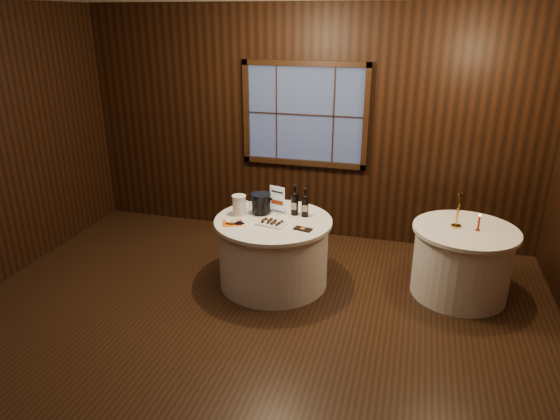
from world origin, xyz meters
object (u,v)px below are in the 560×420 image
(grape_bunch, at_px, (239,223))
(chocolate_box, at_px, (303,229))
(brass_candlestick, at_px, (458,215))
(port_bottle_left, at_px, (295,202))
(main_table, at_px, (273,251))
(port_bottle_right, at_px, (305,204))
(glass_pitcher, at_px, (239,205))
(sign_stand, at_px, (278,203))
(chocolate_plate, at_px, (272,223))
(ice_bucket, at_px, (261,203))
(side_table, at_px, (461,261))
(red_candle, at_px, (479,224))
(cracker_bowl, at_px, (232,221))

(grape_bunch, bearing_deg, chocolate_box, 4.39)
(grape_bunch, relative_size, brass_candlestick, 0.40)
(port_bottle_left, bearing_deg, main_table, -131.26)
(port_bottle_right, xyz_separation_m, glass_pitcher, (-0.71, -0.15, -0.03))
(sign_stand, distance_m, glass_pitcher, 0.43)
(chocolate_plate, bearing_deg, ice_bucket, 126.94)
(main_table, distance_m, port_bottle_left, 0.60)
(sign_stand, bearing_deg, chocolate_plate, -65.83)
(sign_stand, bearing_deg, glass_pitcher, -135.74)
(sign_stand, xyz_separation_m, port_bottle_left, (0.20, -0.02, 0.04))
(side_table, distance_m, brass_candlestick, 0.53)
(main_table, xyz_separation_m, port_bottle_right, (0.31, 0.18, 0.52))
(side_table, xyz_separation_m, brass_candlestick, (-0.10, 0.02, 0.52))
(sign_stand, height_order, port_bottle_right, port_bottle_right)
(port_bottle_left, height_order, chocolate_box, port_bottle_left)
(grape_bunch, xyz_separation_m, brass_candlestick, (2.20, 0.55, 0.12))
(chocolate_plate, height_order, red_candle, red_candle)
(ice_bucket, distance_m, glass_pitcher, 0.24)
(port_bottle_right, xyz_separation_m, brass_candlestick, (1.59, 0.13, -0.01))
(port_bottle_right, relative_size, red_candle, 1.79)
(sign_stand, xyz_separation_m, ice_bucket, (-0.17, -0.09, 0.01))
(main_table, relative_size, side_table, 1.19)
(grape_bunch, distance_m, glass_pitcher, 0.31)
(ice_bucket, distance_m, chocolate_plate, 0.35)
(grape_bunch, relative_size, glass_pitcher, 0.67)
(grape_bunch, height_order, cracker_bowl, cracker_bowl)
(cracker_bowl, bearing_deg, glass_pitcher, 91.21)
(chocolate_box, distance_m, red_candle, 1.79)
(chocolate_plate, bearing_deg, grape_bunch, -161.97)
(chocolate_plate, bearing_deg, chocolate_box, -8.68)
(port_bottle_right, height_order, brass_candlestick, brass_candlestick)
(side_table, xyz_separation_m, grape_bunch, (-2.30, -0.54, 0.40))
(chocolate_box, height_order, red_candle, red_candle)
(port_bottle_left, xyz_separation_m, glass_pitcher, (-0.59, -0.16, -0.04))
(chocolate_box, distance_m, cracker_bowl, 0.77)
(main_table, distance_m, side_table, 2.02)
(sign_stand, height_order, brass_candlestick, brass_candlestick)
(chocolate_box, bearing_deg, sign_stand, 146.80)
(side_table, relative_size, cracker_bowl, 8.02)
(side_table, xyz_separation_m, sign_stand, (-2.01, -0.08, 0.49))
(port_bottle_left, relative_size, cracker_bowl, 2.58)
(port_bottle_left, height_order, grape_bunch, port_bottle_left)
(brass_candlestick, bearing_deg, main_table, -170.56)
(grape_bunch, relative_size, red_candle, 0.83)
(grape_bunch, bearing_deg, brass_candlestick, 14.08)
(sign_stand, distance_m, chocolate_plate, 0.37)
(side_table, relative_size, port_bottle_left, 3.10)
(sign_stand, relative_size, red_candle, 1.73)
(main_table, xyz_separation_m, red_candle, (2.11, 0.27, 0.46))
(main_table, height_order, cracker_bowl, cracker_bowl)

